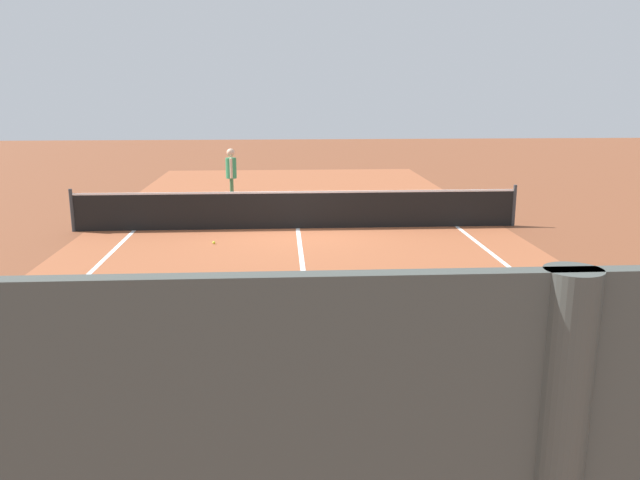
# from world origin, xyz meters

# --- Properties ---
(ground_plane) EXTENTS (60.00, 60.00, 0.00)m
(ground_plane) POSITION_xyz_m (0.00, 0.00, 0.00)
(ground_plane) COLOR brown
(court_surface_inbounds) EXTENTS (10.62, 24.40, 0.00)m
(court_surface_inbounds) POSITION_xyz_m (0.00, 0.00, 0.00)
(court_surface_inbounds) COLOR #9E5433
(court_surface_inbounds) RESTS_ON ground_plane
(line_sideline_left) EXTENTS (0.10, 11.89, 0.01)m
(line_sideline_left) POSITION_xyz_m (-4.11, -5.95, 0.00)
(line_sideline_left) COLOR white
(line_sideline_left) RESTS_ON ground_plane
(line_sideline_right) EXTENTS (0.10, 11.89, 0.01)m
(line_sideline_right) POSITION_xyz_m (4.11, -5.95, 0.00)
(line_sideline_right) COLOR white
(line_sideline_right) RESTS_ON ground_plane
(line_service_near) EXTENTS (8.22, 0.10, 0.01)m
(line_service_near) POSITION_xyz_m (0.00, -6.40, 0.00)
(line_service_near) COLOR white
(line_service_near) RESTS_ON ground_plane
(line_center_service) EXTENTS (0.10, 6.40, 0.01)m
(line_center_service) POSITION_xyz_m (0.00, -3.20, 0.00)
(line_center_service) COLOR white
(line_center_service) RESTS_ON ground_plane
(net) EXTENTS (11.27, 0.09, 1.07)m
(net) POSITION_xyz_m (0.00, 0.00, 0.49)
(net) COLOR #33383D
(net) RESTS_ON ground_plane
(player_near) EXTENTS (0.93, 0.86, 1.53)m
(player_near) POSITION_xyz_m (0.44, -9.21, 0.94)
(player_near) COLOR #3F7247
(player_near) RESTS_ON ground_plane
(player_far) EXTENTS (0.32, 0.42, 1.75)m
(player_far) POSITION_xyz_m (-1.90, 3.26, 1.08)
(player_far) COLOR #3F7247
(player_far) RESTS_ON ground_plane
(tennis_ball_mid_court) EXTENTS (0.07, 0.07, 0.07)m
(tennis_ball_mid_court) POSITION_xyz_m (-0.25, -5.97, 0.03)
(tennis_ball_mid_court) COLOR #CCE033
(tennis_ball_mid_court) RESTS_ON ground_plane
(tennis_ball_near_net) EXTENTS (0.07, 0.07, 0.07)m
(tennis_ball_near_net) POSITION_xyz_m (-1.96, -1.55, 0.03)
(tennis_ball_near_net) COLOR #CCE033
(tennis_ball_near_net) RESTS_ON ground_plane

